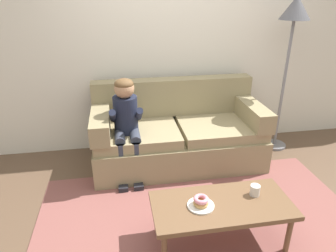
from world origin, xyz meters
TOP-DOWN VIEW (x-y plane):
  - ground at (0.00, 0.00)m, footprint 10.00×10.00m
  - wall_back at (0.00, 1.40)m, footprint 8.00×0.10m
  - area_rug at (0.00, -0.25)m, footprint 2.94×1.73m
  - couch at (0.01, 0.85)m, footprint 1.95×0.90m
  - coffee_table at (0.09, -0.53)m, footprint 1.11×0.51m
  - person_child at (-0.59, 0.64)m, footprint 0.34×0.58m
  - plate at (-0.09, -0.54)m, footprint 0.21×0.21m
  - donut at (-0.09, -0.54)m, footprint 0.17×0.17m
  - donut_second at (-0.09, -0.54)m, footprint 0.14×0.14m
  - mug at (0.38, -0.47)m, footprint 0.08×0.08m
  - toy_controller at (0.38, 0.08)m, footprint 0.23×0.09m
  - floor_lamp at (1.37, 0.99)m, footprint 0.34×0.34m

SIDE VIEW (x-z plane):
  - ground at x=0.00m, z-range 0.00..0.00m
  - area_rug at x=0.00m, z-range 0.00..0.01m
  - toy_controller at x=0.38m, z-range 0.00..0.05m
  - couch at x=0.01m, z-range -0.13..0.82m
  - coffee_table at x=0.09m, z-range 0.16..0.56m
  - plate at x=-0.09m, z-range 0.40..0.41m
  - donut at x=-0.09m, z-range 0.41..0.45m
  - mug at x=0.38m, z-range 0.40..0.49m
  - donut_second at x=-0.09m, z-range 0.45..0.48m
  - person_child at x=-0.59m, z-range 0.12..1.22m
  - wall_back at x=0.00m, z-range 0.00..2.80m
  - floor_lamp at x=1.37m, z-range 0.62..2.50m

